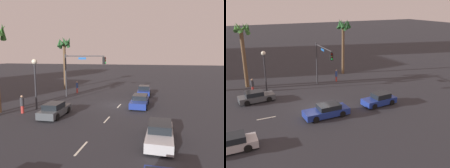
% 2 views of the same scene
% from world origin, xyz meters
% --- Properties ---
extents(ground_plane, '(220.00, 220.00, 0.00)m').
position_xyz_m(ground_plane, '(0.00, 0.00, 0.00)').
color(ground_plane, '#28282D').
extents(lane_stripe_1, '(2.02, 0.14, 0.01)m').
position_xyz_m(lane_stripe_1, '(-11.62, 0.00, 0.01)').
color(lane_stripe_1, silver).
rests_on(lane_stripe_1, ground_plane).
extents(lane_stripe_2, '(1.89, 0.14, 0.01)m').
position_xyz_m(lane_stripe_2, '(-5.70, 0.00, 0.01)').
color(lane_stripe_2, silver).
rests_on(lane_stripe_2, ground_plane).
extents(lane_stripe_3, '(1.85, 0.14, 0.01)m').
position_xyz_m(lane_stripe_3, '(-0.47, 0.00, 0.01)').
color(lane_stripe_3, silver).
rests_on(lane_stripe_3, ground_plane).
extents(car_1, '(4.44, 1.80, 1.30)m').
position_xyz_m(car_1, '(-9.48, -4.66, 0.60)').
color(car_1, '#B7B7BC').
rests_on(car_1, ground_plane).
extents(car_2, '(4.70, 1.90, 1.29)m').
position_xyz_m(car_2, '(0.01, -2.29, 0.61)').
color(car_2, navy).
rests_on(car_2, ground_plane).
extents(car_4, '(4.14, 1.95, 1.31)m').
position_xyz_m(car_4, '(-5.84, 5.05, 0.61)').
color(car_4, '#474C51').
rests_on(car_4, ground_plane).
extents(car_5, '(4.01, 1.96, 1.38)m').
position_xyz_m(car_5, '(6.64, -2.13, 0.63)').
color(car_5, navy).
rests_on(car_5, ground_plane).
extents(traffic_signal, '(0.59, 5.98, 5.88)m').
position_xyz_m(traffic_signal, '(3.10, 6.25, 4.06)').
color(traffic_signal, '#38383D').
rests_on(traffic_signal, ground_plane).
extents(streetlamp, '(0.56, 0.56, 5.34)m').
position_xyz_m(streetlamp, '(-4.00, 8.25, 3.81)').
color(streetlamp, '#2D2D33').
rests_on(streetlamp, ground_plane).
extents(pedestrian_0, '(0.54, 0.54, 1.80)m').
position_xyz_m(pedestrian_0, '(-5.69, 8.70, 0.94)').
color(pedestrian_0, '#BF3833').
rests_on(pedestrian_0, ground_plane).
extents(pedestrian_1, '(0.40, 0.40, 1.79)m').
position_xyz_m(pedestrian_1, '(6.09, 7.99, 0.96)').
color(pedestrian_1, '#BF3833').
rests_on(pedestrian_1, ground_plane).
extents(palm_tree_0, '(2.47, 2.63, 8.83)m').
position_xyz_m(palm_tree_0, '(9.05, 11.41, 6.67)').
color(palm_tree_0, brown).
rests_on(palm_tree_0, ground_plane).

